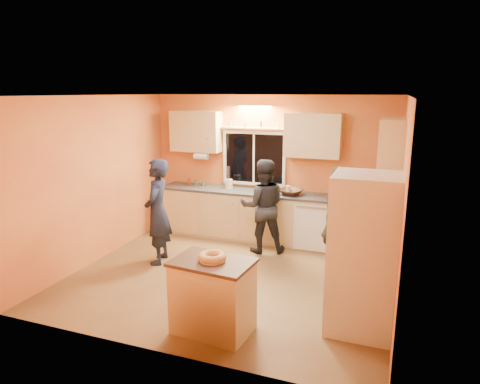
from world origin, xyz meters
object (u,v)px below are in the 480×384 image
at_px(island, 213,296).
at_px(person_center, 263,206).
at_px(person_left, 158,212).
at_px(person_right, 337,231).
at_px(refrigerator, 363,254).

distance_m(island, person_center, 2.61).
bearing_deg(person_left, person_right, 73.95).
bearing_deg(island, person_center, 100.13).
xyz_separation_m(person_center, person_right, (1.37, -1.10, 0.07)).
bearing_deg(person_center, island, 72.72).
bearing_deg(person_center, refrigerator, 109.99).
bearing_deg(person_left, refrigerator, 59.26).
xyz_separation_m(refrigerator, island, (-1.54, -0.63, -0.47)).
distance_m(island, person_right, 1.92).
xyz_separation_m(refrigerator, person_left, (-3.16, 0.93, -0.07)).
distance_m(person_center, person_right, 1.76).
bearing_deg(island, person_right, 57.40).
bearing_deg(island, refrigerator, 27.55).
relative_size(refrigerator, person_center, 1.14).
relative_size(refrigerator, person_left, 1.09).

